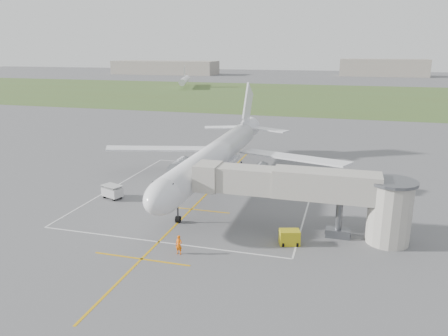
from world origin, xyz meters
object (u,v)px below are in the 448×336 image
(baggage_cart, at_px, (112,192))
(airliner, at_px, (216,156))
(jet_bridge, at_px, (318,193))
(gpu_unit, at_px, (289,237))
(ramp_worker_wing, at_px, (182,171))
(ramp_worker_nose, at_px, (179,245))

(baggage_cart, bearing_deg, airliner, 60.52)
(jet_bridge, height_order, gpu_unit, jet_bridge)
(gpu_unit, xyz_separation_m, ramp_worker_wing, (-19.83, 20.52, 0.01))
(airliner, relative_size, gpu_unit, 19.71)
(airliner, relative_size, ramp_worker_nose, 24.06)
(gpu_unit, bearing_deg, ramp_worker_wing, 117.37)
(jet_bridge, bearing_deg, gpu_unit, -126.77)
(ramp_worker_nose, bearing_deg, jet_bridge, 40.10)
(ramp_worker_wing, bearing_deg, ramp_worker_nose, 131.98)
(airliner, height_order, baggage_cart, airliner)
(gpu_unit, bearing_deg, jet_bridge, 36.56)
(jet_bridge, distance_m, baggage_cart, 28.00)
(airliner, xyz_separation_m, gpu_unit, (13.26, -17.55, -3.63))
(baggage_cart, bearing_deg, gpu_unit, 3.21)
(baggage_cart, xyz_separation_m, ramp_worker_wing, (5.08, 12.75, -0.18))
(airliner, height_order, ramp_worker_nose, airliner)
(gpu_unit, bearing_deg, airliner, 110.40)
(airliner, distance_m, ramp_worker_wing, 8.07)
(airliner, distance_m, baggage_cart, 15.61)
(airliner, bearing_deg, gpu_unit, -52.94)
(jet_bridge, relative_size, ramp_worker_wing, 15.07)
(ramp_worker_nose, bearing_deg, ramp_worker_wing, 116.81)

